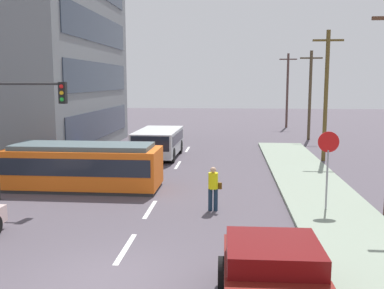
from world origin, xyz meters
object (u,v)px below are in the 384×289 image
object	(u,v)px
stop_sign	(328,154)
utility_pole_distant	(287,89)
city_bus	(158,142)
pickup_truck_parked	(275,288)
utility_pole_mid	(326,94)
parked_sedan_mid	(79,159)
pedestrian_crossing	(213,186)
traffic_light_mast	(23,116)
utility_pole_far	(310,94)
streetcar_tram	(84,166)

from	to	relation	value
stop_sign	utility_pole_distant	size ratio (longest dim) A/B	0.37
utility_pole_distant	city_bus	bearing A→B (deg)	-118.13
pickup_truck_parked	utility_pole_mid	xyz separation A→B (m)	(4.82, 18.99, 3.29)
city_bus	parked_sedan_mid	world-z (taller)	city_bus
city_bus	parked_sedan_mid	distance (m)	5.83
city_bus	pickup_truck_parked	xyz separation A→B (m)	(5.42, -19.32, -0.22)
pedestrian_crossing	traffic_light_mast	distance (m)	7.99
stop_sign	utility_pole_distant	xyz separation A→B (m)	(2.40, 30.95, 1.83)
pedestrian_crossing	stop_sign	xyz separation A→B (m)	(4.16, 0.11, 1.25)
pedestrian_crossing	utility_pole_mid	world-z (taller)	utility_pole_mid
parked_sedan_mid	stop_sign	size ratio (longest dim) A/B	1.44
parked_sedan_mid	utility_pole_distant	size ratio (longest dim) A/B	0.54
traffic_light_mast	utility_pole_far	world-z (taller)	utility_pole_far
pickup_truck_parked	traffic_light_mast	xyz separation A→B (m)	(-9.06, 8.55, 2.67)
streetcar_tram	pickup_truck_parked	distance (m)	13.15
stop_sign	utility_pole_mid	world-z (taller)	utility_pole_mid
streetcar_tram	stop_sign	bearing A→B (deg)	-15.88
pedestrian_crossing	utility_pole_far	world-z (taller)	utility_pole_far
stop_sign	pedestrian_crossing	bearing A→B (deg)	-178.43
city_bus	traffic_light_mast	size ratio (longest dim) A/B	1.13
parked_sedan_mid	stop_sign	world-z (taller)	stop_sign
parked_sedan_mid	streetcar_tram	bearing A→B (deg)	-67.72
pickup_truck_parked	utility_pole_far	bearing A→B (deg)	78.99
pedestrian_crossing	pickup_truck_parked	distance (m)	7.98
pickup_truck_parked	utility_pole_mid	world-z (taller)	utility_pole_mid
streetcar_tram	traffic_light_mast	bearing A→B (deg)	-125.08
streetcar_tram	utility_pole_mid	xyz separation A→B (m)	(12.28, 8.16, 3.03)
pickup_truck_parked	parked_sedan_mid	size ratio (longest dim) A/B	1.21
pedestrian_crossing	streetcar_tram	bearing A→B (deg)	153.31
pickup_truck_parked	utility_pole_far	xyz separation A→B (m)	(5.64, 29.00, 3.03)
stop_sign	city_bus	bearing A→B (deg)	125.40
stop_sign	utility_pole_distant	distance (m)	31.10
traffic_light_mast	utility_pole_distant	xyz separation A→B (m)	(14.11, 30.35, 0.55)
parked_sedan_mid	utility_pole_distant	xyz separation A→B (m)	(14.13, 24.11, 3.40)
pickup_truck_parked	stop_sign	size ratio (longest dim) A/B	1.75
parked_sedan_mid	traffic_light_mast	bearing A→B (deg)	-89.76
utility_pole_far	stop_sign	bearing A→B (deg)	-98.08
utility_pole_mid	utility_pole_distant	size ratio (longest dim) A/B	1.02
pickup_truck_parked	parked_sedan_mid	distance (m)	17.36
utility_pole_distant	pickup_truck_parked	bearing A→B (deg)	-97.40
parked_sedan_mid	utility_pole_distant	world-z (taller)	utility_pole_distant
utility_pole_mid	utility_pole_far	xyz separation A→B (m)	(0.82, 10.01, -0.26)
streetcar_tram	parked_sedan_mid	bearing A→B (deg)	112.28
streetcar_tram	utility_pole_mid	size ratio (longest dim) A/B	0.88
stop_sign	utility_pole_mid	bearing A→B (deg)	78.90
pedestrian_crossing	utility_pole_far	xyz separation A→B (m)	(7.15, 21.16, 2.88)
streetcar_tram	utility_pole_far	size ratio (longest dim) A/B	0.94
pedestrian_crossing	utility_pole_distant	xyz separation A→B (m)	(6.56, 31.07, 3.08)
streetcar_tram	city_bus	distance (m)	8.73
utility_pole_far	pedestrian_crossing	bearing A→B (deg)	-108.67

